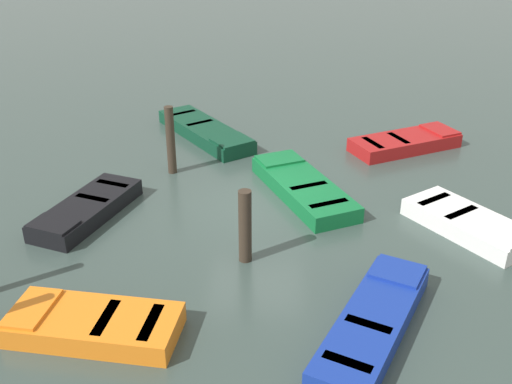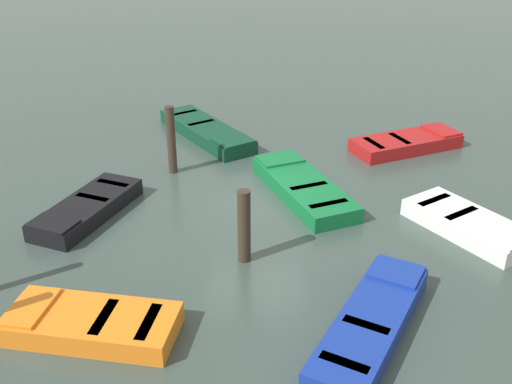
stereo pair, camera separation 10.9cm
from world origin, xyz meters
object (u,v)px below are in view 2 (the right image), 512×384
object	(u,v)px
rowboat_dark_green	(207,131)
mooring_piling_far_right	(244,226)
rowboat_green	(303,187)
rowboat_orange	(92,323)
rowboat_white	(469,224)
rowboat_black	(87,208)
rowboat_blue	(371,323)
mooring_piling_far_left	(171,140)
rowboat_red	(407,143)

from	to	relation	value
rowboat_dark_green	mooring_piling_far_right	distance (m)	7.23
rowboat_green	rowboat_orange	xyz separation A→B (m)	(5.66, -3.75, 0.00)
rowboat_orange	mooring_piling_far_right	world-z (taller)	mooring_piling_far_right
rowboat_dark_green	rowboat_white	world-z (taller)	same
rowboat_green	rowboat_white	size ratio (longest dim) A/B	1.27
rowboat_green	rowboat_white	bearing A→B (deg)	-140.15
rowboat_white	rowboat_green	bearing A→B (deg)	-151.70
rowboat_black	rowboat_orange	distance (m)	4.41
rowboat_white	rowboat_orange	bearing A→B (deg)	-99.52
rowboat_blue	mooring_piling_far_left	distance (m)	8.10
rowboat_dark_green	mooring_piling_far_left	xyz separation A→B (m)	(2.66, -0.58, 0.74)
rowboat_red	rowboat_green	xyz separation A→B (m)	(3.24, -3.16, -0.00)
rowboat_blue	rowboat_dark_green	world-z (taller)	same
rowboat_blue	mooring_piling_far_left	world-z (taller)	mooring_piling_far_left
rowboat_white	mooring_piling_far_right	world-z (taller)	mooring_piling_far_right
rowboat_blue	rowboat_white	bearing A→B (deg)	-10.60
rowboat_dark_green	mooring_piling_far_right	bearing A→B (deg)	-23.09
rowboat_red	rowboat_dark_green	xyz separation A→B (m)	(-0.61, -6.15, -0.00)
mooring_piling_far_right	mooring_piling_far_left	bearing A→B (deg)	-151.81
rowboat_red	rowboat_green	size ratio (longest dim) A/B	0.89
mooring_piling_far_right	rowboat_dark_green	bearing A→B (deg)	-166.04
rowboat_dark_green	rowboat_orange	world-z (taller)	same
rowboat_blue	rowboat_dark_green	bearing A→B (deg)	49.18
rowboat_white	rowboat_blue	bearing A→B (deg)	-72.87
rowboat_red	rowboat_black	bearing A→B (deg)	-177.67
rowboat_black	mooring_piling_far_right	size ratio (longest dim) A/B	2.03
rowboat_blue	rowboat_white	size ratio (longest dim) A/B	1.25
rowboat_green	mooring_piling_far_right	size ratio (longest dim) A/B	2.42
mooring_piling_far_left	rowboat_dark_green	bearing A→B (deg)	167.69
rowboat_black	rowboat_dark_green	xyz separation A→B (m)	(-5.33, 2.17, -0.00)
rowboat_blue	mooring_piling_far_right	distance (m)	3.32
rowboat_green	rowboat_white	xyz separation A→B (m)	(1.70, 3.75, 0.00)
rowboat_green	mooring_piling_far_left	bearing A→B (deg)	45.90
rowboat_green	rowboat_white	world-z (taller)	same
rowboat_white	rowboat_black	bearing A→B (deg)	-128.77
rowboat_white	mooring_piling_far_left	size ratio (longest dim) A/B	1.62
rowboat_blue	rowboat_white	world-z (taller)	same
rowboat_red	mooring_piling_far_right	distance (m)	7.78
rowboat_white	mooring_piling_far_left	world-z (taller)	mooring_piling_far_left
rowboat_blue	mooring_piling_far_right	world-z (taller)	mooring_piling_far_right
rowboat_red	rowboat_white	world-z (taller)	same
rowboat_red	rowboat_green	bearing A→B (deg)	-161.48
rowboat_dark_green	mooring_piling_far_left	bearing A→B (deg)	-49.36
rowboat_black	rowboat_white	distance (m)	8.92
rowboat_blue	rowboat_white	distance (m)	4.48
rowboat_blue	rowboat_green	distance (m)	5.47
rowboat_red	rowboat_white	xyz separation A→B (m)	(4.94, 0.60, 0.00)
rowboat_dark_green	rowboat_black	bearing A→B (deg)	-59.18
rowboat_white	mooring_piling_far_left	distance (m)	7.91
rowboat_dark_green	rowboat_white	distance (m)	8.74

